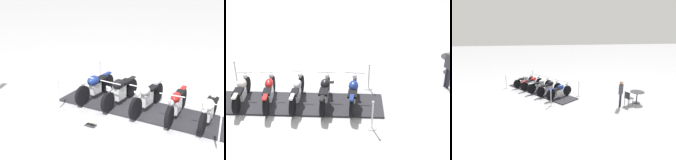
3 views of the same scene
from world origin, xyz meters
TOP-DOWN VIEW (x-y plane):
  - ground_plane at (0.00, 0.00)m, footprint 80.00×80.00m
  - display_platform at (0.00, 0.00)m, footprint 5.12×5.93m
  - motorcycle_navy at (1.29, -1.60)m, footprint 1.89×1.30m
  - motorcycle_black at (0.66, -0.79)m, footprint 1.91×1.39m
  - motorcycle_chrome at (0.02, 0.02)m, footprint 1.95×1.41m
  - motorcycle_maroon at (-0.61, 0.83)m, footprint 1.75×1.61m
  - motorcycle_cream at (-1.24, 1.64)m, footprint 1.69×1.42m
  - stanchion_left_front at (0.59, -2.94)m, footprint 0.34×0.34m
  - stanchion_right_front at (2.70, -1.29)m, footprint 0.34×0.34m
  - stanchion_right_rear at (-0.59, 2.94)m, footprint 0.32×0.32m
  - info_placard at (2.10, 0.28)m, footprint 0.39×0.40m
  - bystander_person at (4.82, -3.64)m, footprint 0.39×0.46m

SIDE VIEW (x-z plane):
  - ground_plane at x=0.00m, z-range 0.00..0.00m
  - display_platform at x=0.00m, z-range 0.00..0.06m
  - info_placard at x=2.10m, z-range -0.03..0.17m
  - stanchion_left_front at x=0.59m, z-range -0.20..0.86m
  - stanchion_right_front at x=2.70m, z-range -0.20..0.88m
  - stanchion_right_rear at x=-0.59m, z-range -0.19..0.92m
  - motorcycle_maroon at x=-0.61m, z-range 0.03..1.02m
  - motorcycle_cream at x=-1.24m, z-range 0.05..1.01m
  - motorcycle_chrome at x=0.02m, z-range 0.01..1.06m
  - motorcycle_navy at x=1.29m, z-range 0.04..1.07m
  - motorcycle_black at x=0.66m, z-range 0.06..1.07m
  - bystander_person at x=4.82m, z-range 0.16..1.81m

